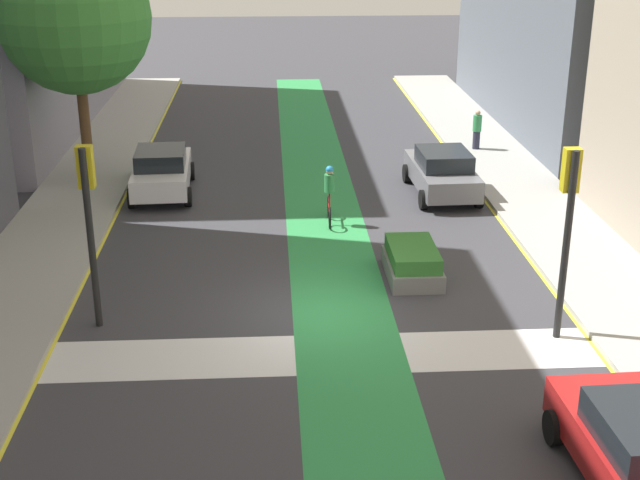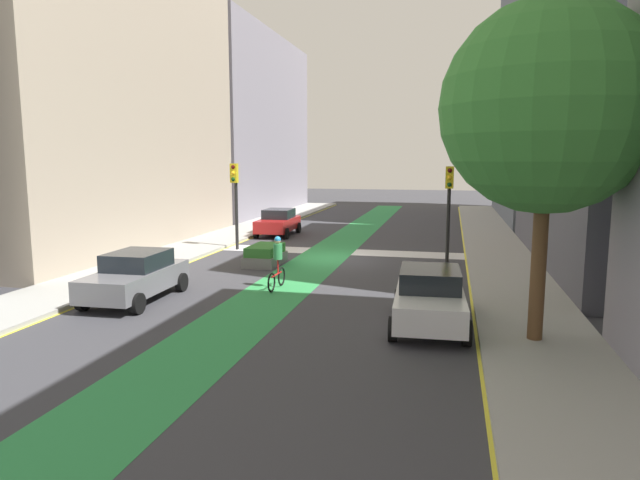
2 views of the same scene
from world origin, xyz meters
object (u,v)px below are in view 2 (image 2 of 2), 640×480
at_px(cyclist_in_lane, 277,261).
at_px(street_tree_near, 548,108).
at_px(traffic_signal_near_right, 235,190).
at_px(car_grey_right_far, 136,276).
at_px(car_red_right_near, 278,222).
at_px(car_white_left_far, 430,297).
at_px(traffic_signal_near_left, 449,196).
at_px(median_planter, 265,255).

relative_size(cyclist_in_lane, street_tree_near, 0.23).
distance_m(traffic_signal_near_right, street_tree_near, 17.58).
height_order(car_grey_right_far, car_red_right_near, same).
relative_size(car_red_right_near, street_tree_near, 0.53).
bearing_deg(car_white_left_far, car_grey_right_far, -4.20).
relative_size(traffic_signal_near_left, cyclist_in_lane, 2.28).
distance_m(car_red_right_near, cyclist_in_lane, 13.96).
xyz_separation_m(traffic_signal_near_right, traffic_signal_near_left, (-10.41, 1.19, -0.07)).
distance_m(car_grey_right_far, cyclist_in_lane, 4.76).
height_order(traffic_signal_near_right, median_planter, traffic_signal_near_right).
xyz_separation_m(car_white_left_far, median_planter, (7.29, -7.49, -0.40)).
xyz_separation_m(car_grey_right_far, median_planter, (-2.08, -6.81, -0.40)).
height_order(traffic_signal_near_left, street_tree_near, street_tree_near).
height_order(traffic_signal_near_right, traffic_signal_near_left, traffic_signal_near_right).
height_order(street_tree_near, median_planter, street_tree_near).
height_order(cyclist_in_lane, street_tree_near, street_tree_near).
distance_m(car_grey_right_far, car_white_left_far, 9.40).
bearing_deg(car_red_right_near, median_planter, 104.10).
height_order(traffic_signal_near_right, street_tree_near, street_tree_near).
relative_size(street_tree_near, median_planter, 3.44).
xyz_separation_m(traffic_signal_near_left, car_white_left_far, (0.40, 9.76, -2.17)).
height_order(traffic_signal_near_left, car_red_right_near, traffic_signal_near_left).
bearing_deg(car_red_right_near, car_white_left_far, 119.97).
bearing_deg(cyclist_in_lane, median_planter, -65.71).
bearing_deg(car_grey_right_far, median_planter, -106.97).
bearing_deg(car_grey_right_far, street_tree_near, 172.02).
height_order(car_white_left_far, street_tree_near, street_tree_near).
bearing_deg(car_white_left_far, traffic_signal_near_left, -92.33).
relative_size(car_grey_right_far, median_planter, 1.81).
xyz_separation_m(car_red_right_near, cyclist_in_lane, (-4.18, 13.32, 0.17)).
bearing_deg(median_planter, car_grey_right_far, 73.03).
xyz_separation_m(car_white_left_far, street_tree_near, (-2.60, 0.99, 4.92)).
xyz_separation_m(traffic_signal_near_right, car_white_left_far, (-10.02, 10.95, -2.23)).
relative_size(car_white_left_far, street_tree_near, 0.53).
relative_size(traffic_signal_near_left, car_grey_right_far, 1.00).
height_order(traffic_signal_near_left, car_grey_right_far, traffic_signal_near_left).
bearing_deg(traffic_signal_near_left, street_tree_near, 101.58).
relative_size(car_grey_right_far, cyclist_in_lane, 2.29).
distance_m(car_white_left_far, street_tree_near, 5.65).
distance_m(cyclist_in_lane, median_planter, 4.62).
bearing_deg(cyclist_in_lane, traffic_signal_near_left, -132.03).
bearing_deg(traffic_signal_near_right, traffic_signal_near_left, 173.45).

